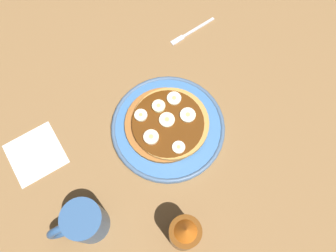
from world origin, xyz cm
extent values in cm
cube|color=olive|center=(0.00, 0.00, -1.50)|extent=(140.00, 140.00, 3.00)
cylinder|color=#3F72B2|center=(0.00, 0.00, 0.71)|extent=(24.69, 24.69, 1.42)
torus|color=#496588|center=(0.00, 0.00, 1.20)|extent=(24.94, 24.94, 0.99)
cylinder|color=#A4632E|center=(0.54, -0.59, 1.94)|extent=(17.36, 17.36, 1.05)
cylinder|color=gold|center=(-0.59, -0.01, 2.98)|extent=(16.49, 16.49, 1.05)
cylinder|color=#592B0A|center=(0.00, 0.00, 3.59)|extent=(15.45, 15.45, 0.16)
cylinder|color=beige|center=(0.44, -0.62, 3.85)|extent=(3.35, 3.35, 0.68)
cylinder|color=tan|center=(0.44, -0.62, 4.23)|extent=(0.94, 0.94, 0.08)
cylinder|color=#EEEBC6|center=(4.79, -3.60, 3.91)|extent=(2.77, 2.77, 0.81)
cylinder|color=tan|center=(4.79, -3.60, 4.36)|extent=(0.77, 0.77, 0.08)
cylinder|color=#F5EEC2|center=(-3.28, -4.72, 3.83)|extent=(3.11, 3.11, 0.65)
cylinder|color=tan|center=(-3.28, -4.72, 4.20)|extent=(0.87, 0.87, 0.08)
cylinder|color=#ECE6C2|center=(-4.53, 0.38, 3.85)|extent=(3.37, 3.37, 0.68)
cylinder|color=tan|center=(-4.53, 0.38, 4.23)|extent=(0.94, 0.94, 0.08)
cylinder|color=#FCE2B5|center=(4.50, 1.85, 4.00)|extent=(3.23, 3.23, 0.99)
cylinder|color=tan|center=(4.50, 1.85, 4.54)|extent=(0.90, 0.90, 0.08)
cylinder|color=#FAF4B3|center=(0.52, -4.16, 3.98)|extent=(2.88, 2.88, 0.94)
cylinder|color=tan|center=(0.52, -4.16, 4.49)|extent=(0.81, 0.81, 0.08)
cylinder|color=#F8E5C3|center=(-0.23, 5.93, 3.82)|extent=(2.71, 2.71, 0.62)
cylinder|color=tan|center=(-0.23, 5.93, 4.17)|extent=(0.76, 0.76, 0.08)
cylinder|color=#33598C|center=(21.83, 13.34, 4.99)|extent=(7.59, 7.59, 9.98)
cylinder|color=black|center=(21.83, 13.34, 8.98)|extent=(6.45, 6.45, 0.60)
torus|color=#33598C|center=(25.81, 13.34, 4.99)|extent=(6.95, 1.37, 6.95)
cube|color=white|center=(28.66, -5.11, 0.15)|extent=(12.76, 12.76, 0.30)
cube|color=silver|center=(-17.02, -22.23, 0.25)|extent=(9.40, 2.92, 0.50)
cube|color=silver|center=(-10.71, -20.69, 0.25)|extent=(3.70, 2.05, 0.50)
cylinder|color=brown|center=(5.61, 22.20, 5.59)|extent=(5.72, 5.72, 11.18)
cone|color=orange|center=(5.61, 22.20, 12.90)|extent=(4.00, 4.00, 3.43)
camera|label=1|loc=(10.10, 25.45, 72.93)|focal=37.63mm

